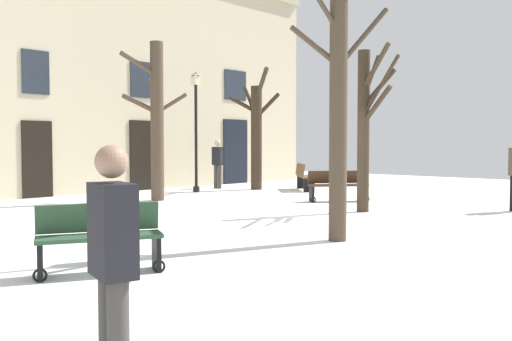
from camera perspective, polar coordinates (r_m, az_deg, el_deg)
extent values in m
plane|color=white|center=(12.10, 6.37, -5.02)|extent=(33.71, 33.71, 0.00)
cube|color=beige|center=(19.32, -16.79, 10.18)|extent=(21.07, 0.40, 8.35)
cube|color=black|center=(18.07, -21.63, 1.08)|extent=(0.94, 0.08, 2.34)
cube|color=#262D38|center=(18.19, -21.77, 9.39)|extent=(0.85, 0.06, 1.32)
cube|color=black|center=(20.01, -11.58, 1.54)|extent=(1.09, 0.08, 2.47)
cube|color=#262D38|center=(20.14, -11.65, 9.15)|extent=(0.98, 0.06, 1.27)
cube|color=black|center=(22.97, -2.14, 1.96)|extent=(1.35, 0.08, 2.65)
cube|color=#262D38|center=(23.10, -2.15, 8.77)|extent=(1.21, 0.06, 1.22)
cylinder|color=#4C3D2D|center=(9.38, 8.49, 7.48)|extent=(0.30, 0.30, 4.81)
cylinder|color=#4C3D2D|center=(9.79, 10.96, 13.32)|extent=(0.99, 0.46, 1.09)
cylinder|color=#4C3D2D|center=(9.52, 6.09, 12.64)|extent=(0.54, 0.77, 0.73)
cylinder|color=#382B1E|center=(13.51, 11.01, 3.96)|extent=(0.29, 0.29, 3.86)
cylinder|color=#382B1E|center=(14.01, 11.80, 9.47)|extent=(0.98, 0.25, 1.15)
cylinder|color=#382B1E|center=(13.23, 12.31, 6.59)|extent=(0.33, 0.93, 0.89)
cylinder|color=#382B1E|center=(13.10, 12.21, 10.38)|extent=(0.74, 1.11, 0.93)
cylinder|color=#382B1E|center=(13.47, 12.57, 8.30)|extent=(0.32, 0.81, 0.90)
cylinder|color=#382B1E|center=(13.20, 12.71, 8.45)|extent=(0.33, 1.12, 1.36)
cylinder|color=#382B1E|center=(19.85, 0.04, 3.37)|extent=(0.40, 0.40, 3.70)
cylinder|color=#382B1E|center=(20.02, 1.19, 6.71)|extent=(0.88, 0.59, 0.94)
cylinder|color=#382B1E|center=(20.21, -1.31, 6.78)|extent=(0.35, 1.20, 0.67)
cylinder|color=#382B1E|center=(19.33, 0.55, 8.87)|extent=(0.85, 1.26, 1.05)
cylinder|color=#382B1E|center=(20.20, -0.58, 7.10)|extent=(0.28, 0.85, 1.16)
cylinder|color=#4C3D2D|center=(16.23, -10.16, 4.99)|extent=(0.38, 0.38, 4.56)
cylinder|color=#4C3D2D|center=(16.37, -11.88, 6.74)|extent=(0.80, 0.88, 0.61)
cylinder|color=#4C3D2D|center=(16.70, -10.59, 7.87)|extent=(0.43, 0.91, 0.90)
cylinder|color=#4C3D2D|center=(16.36, -8.69, 6.85)|extent=(0.89, 0.47, 0.64)
cylinder|color=#4C3D2D|center=(16.16, -11.97, 10.67)|extent=(1.14, 0.38, 0.67)
cylinder|color=black|center=(18.81, -6.20, 3.26)|extent=(0.10, 0.10, 3.62)
cylinder|color=black|center=(18.88, -6.18, -1.94)|extent=(0.22, 0.22, 0.20)
cube|color=beige|center=(18.94, -6.23, 9.30)|extent=(0.24, 0.24, 0.36)
cone|color=black|center=(18.96, -6.24, 9.84)|extent=(0.30, 0.30, 0.14)
cube|color=#3D2819|center=(15.86, 8.49, -1.50)|extent=(1.59, 1.40, 0.05)
cube|color=#3D2819|center=(16.05, 8.29, -0.66)|extent=(1.38, 1.15, 0.37)
cube|color=black|center=(15.68, 5.74, -2.39)|extent=(0.30, 0.35, 0.47)
torus|color=black|center=(15.53, 5.89, -3.01)|extent=(0.15, 0.13, 0.17)
cube|color=black|center=(16.12, 11.15, -2.29)|extent=(0.30, 0.35, 0.47)
torus|color=black|center=(15.97, 11.35, -2.89)|extent=(0.15, 0.13, 0.17)
cube|color=#2D4C33|center=(7.20, -15.78, -6.62)|extent=(1.56, 1.08, 0.05)
cube|color=#2D4C33|center=(7.36, -15.92, -4.67)|extent=(1.39, 0.75, 0.36)
cube|color=black|center=(7.22, -21.36, -8.55)|extent=(0.23, 0.38, 0.47)
torus|color=black|center=(7.09, -21.38, -10.04)|extent=(0.17, 0.10, 0.17)
cube|color=black|center=(7.32, -10.23, -8.26)|extent=(0.23, 0.38, 0.47)
torus|color=black|center=(7.19, -9.98, -9.72)|extent=(0.17, 0.10, 0.17)
cube|color=brown|center=(19.66, 5.11, -0.64)|extent=(1.48, 1.55, 0.05)
cube|color=brown|center=(19.62, 4.58, 0.10)|extent=(1.27, 1.35, 0.43)
cube|color=black|center=(18.88, 5.49, -1.51)|extent=(0.31, 0.30, 0.48)
torus|color=black|center=(18.91, 5.95, -1.99)|extent=(0.14, 0.14, 0.17)
cube|color=black|center=(20.47, 4.76, -1.18)|extent=(0.31, 0.30, 0.48)
torus|color=black|center=(20.50, 5.19, -1.62)|extent=(0.14, 0.14, 0.17)
cylinder|color=#403D3A|center=(3.90, -14.88, -15.81)|extent=(0.14, 0.14, 0.78)
cylinder|color=#403D3A|center=(3.74, -14.01, -16.63)|extent=(0.14, 0.14, 0.78)
cube|color=black|center=(3.66, -14.58, -5.95)|extent=(0.31, 0.42, 0.60)
sphere|color=#9E755B|center=(3.62, -14.66, 0.90)|extent=(0.21, 0.21, 0.21)
cylinder|color=#403D3A|center=(20.34, -3.77, -0.65)|extent=(0.14, 0.14, 0.87)
cylinder|color=#403D3A|center=(20.45, -4.17, -0.64)|extent=(0.14, 0.14, 0.87)
cube|color=black|center=(20.36, -3.98, 1.51)|extent=(0.28, 0.41, 0.67)
sphere|color=beige|center=(20.36, -3.99, 2.86)|extent=(0.24, 0.24, 0.24)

